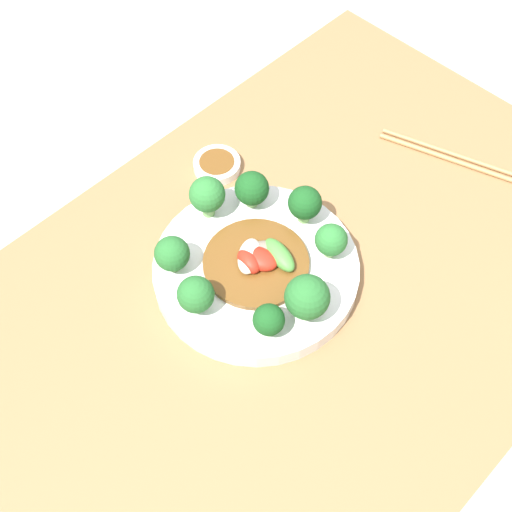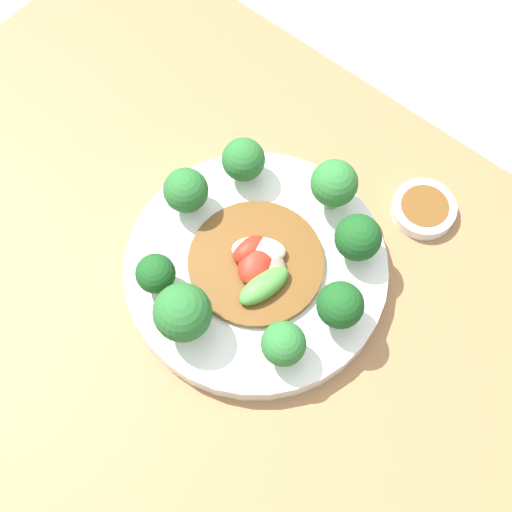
{
  "view_description": "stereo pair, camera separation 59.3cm",
  "coord_description": "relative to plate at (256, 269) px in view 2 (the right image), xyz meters",
  "views": [
    {
      "loc": [
        -0.4,
        -0.32,
        1.56
      ],
      "look_at": [
        -0.03,
        0.05,
        0.79
      ],
      "focal_mm": 50.0,
      "sensor_mm": 36.0,
      "label": 1
    },
    {
      "loc": [
        0.17,
        -0.18,
        1.45
      ],
      "look_at": [
        -0.03,
        0.05,
        0.79
      ],
      "focal_mm": 50.0,
      "sensor_mm": 36.0,
      "label": 2
    }
  ],
  "objects": [
    {
      "name": "broccoli_southeast",
      "position": [
        0.08,
        -0.06,
        0.04
      ],
      "size": [
        0.04,
        0.04,
        0.05
      ],
      "color": "#89B76B",
      "rests_on": "plate"
    },
    {
      "name": "broccoli_west",
      "position": [
        -0.1,
        0.01,
        0.05
      ],
      "size": [
        0.05,
        0.05,
        0.06
      ],
      "color": "#70A356",
      "rests_on": "plate"
    },
    {
      "name": "plate",
      "position": [
        0.0,
        0.0,
        0.0
      ],
      "size": [
        0.28,
        0.28,
        0.02
      ],
      "color": "white",
      "rests_on": "table"
    },
    {
      "name": "table",
      "position": [
        0.03,
        -0.05,
        -0.39
      ],
      "size": [
        0.99,
        0.66,
        0.75
      ],
      "color": "olive",
      "rests_on": "ground_plane"
    },
    {
      "name": "ground_plane",
      "position": [
        0.03,
        -0.05,
        -0.76
      ],
      "size": [
        8.0,
        8.0,
        0.0
      ],
      "primitive_type": "plane",
      "color": "#B7B2A8"
    },
    {
      "name": "sauce_dish",
      "position": [
        0.1,
        0.18,
        -0.0
      ],
      "size": [
        0.07,
        0.07,
        0.02
      ],
      "color": "white",
      "rests_on": "table"
    },
    {
      "name": "broccoli_north",
      "position": [
        0.02,
        0.11,
        0.05
      ],
      "size": [
        0.05,
        0.05,
        0.07
      ],
      "color": "#70A356",
      "rests_on": "plate"
    },
    {
      "name": "stirfry_center",
      "position": [
        0.0,
        -0.0,
        0.02
      ],
      "size": [
        0.14,
        0.14,
        0.03
      ],
      "color": "brown",
      "rests_on": "plate"
    },
    {
      "name": "broccoli_southwest",
      "position": [
        -0.06,
        -0.08,
        0.04
      ],
      "size": [
        0.04,
        0.04,
        0.05
      ],
      "color": "#70A356",
      "rests_on": "plate"
    },
    {
      "name": "broccoli_south",
      "position": [
        -0.01,
        -0.1,
        0.05
      ],
      "size": [
        0.06,
        0.06,
        0.07
      ],
      "color": "#7AAD5B",
      "rests_on": "plate"
    },
    {
      "name": "broccoli_northeast",
      "position": [
        0.07,
        0.08,
        0.04
      ],
      "size": [
        0.05,
        0.05,
        0.06
      ],
      "color": "#89B76B",
      "rests_on": "plate"
    },
    {
      "name": "broccoli_east",
      "position": [
        0.1,
        0.01,
        0.05
      ],
      "size": [
        0.05,
        0.05,
        0.06
      ],
      "color": "#7AAD5B",
      "rests_on": "plate"
    },
    {
      "name": "broccoli_northwest",
      "position": [
        -0.08,
        0.07,
        0.04
      ],
      "size": [
        0.05,
        0.05,
        0.06
      ],
      "color": "#7AAD5B",
      "rests_on": "plate"
    }
  ]
}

